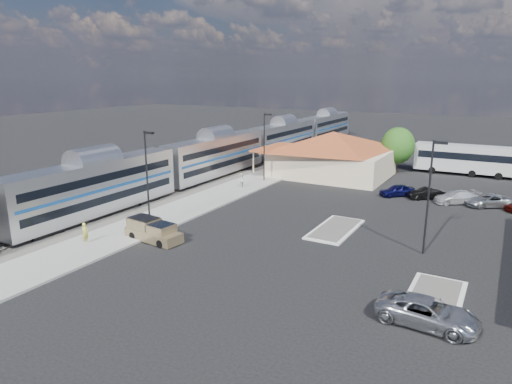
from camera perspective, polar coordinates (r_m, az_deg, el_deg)
The scene contains 21 objects.
ground at distance 42.01m, azimuth 3.80°, elevation -4.66°, with size 280.00×280.00×0.00m, color black.
railbed at distance 59.66m, azimuth -11.19°, elevation 0.89°, with size 16.00×100.00×0.12m, color #4C4944.
platform at distance 52.75m, azimuth -5.14°, elevation -0.62°, with size 5.50×92.00×0.18m, color gray.
passenger_train at distance 62.90m, azimuth -4.95°, elevation 4.42°, with size 3.00×104.00×5.55m.
freight_cars at distance 58.12m, azimuth -16.38°, elevation 2.11°, with size 2.80×46.00×4.00m.
station_depot at distance 64.52m, azimuth 9.49°, elevation 4.76°, with size 18.35×12.24×6.20m.
traffic_island_south at distance 42.29m, azimuth 9.89°, elevation -4.57°, with size 3.30×7.50×0.21m.
traffic_island_north at distance 31.14m, azimuth 21.27°, elevation -12.50°, with size 3.30×7.50×0.21m.
lamp_plat_s at distance 41.76m, azimuth -13.40°, elevation 2.46°, with size 1.08×0.25×9.00m.
lamp_plat_n at distance 59.52m, azimuth 1.11°, elevation 6.31°, with size 1.08×0.25×9.00m.
lamp_lot at distance 37.15m, azimuth 20.98°, elevation 0.44°, with size 1.08×0.25×9.00m.
tree_depot at distance 68.04m, azimuth 17.30°, elevation 5.56°, with size 4.71×4.71×6.63m.
pickup_truck at distance 39.75m, azimuth -12.68°, elevation -4.80°, with size 5.40×2.43×1.81m.
suv at distance 28.12m, azimuth 20.65°, elevation -13.90°, with size 2.60×5.63×1.56m, color #AAACB2.
coach_bus at distance 70.82m, azimuth 24.57°, elevation 3.91°, with size 13.13×3.11×4.20m.
person_a at distance 40.41m, azimuth -20.57°, elevation -4.79°, with size 0.63×0.41×1.72m, color #C7D141.
person_b at distance 56.60m, azimuth -1.93°, elevation 1.49°, with size 0.86×0.67×1.78m, color white.
parked_car_a at distance 55.56m, azimuth 17.20°, elevation 0.20°, with size 1.63×4.05×1.38m, color #0E0E46.
parked_car_b at distance 55.31m, azimuth 20.49°, elevation -0.16°, with size 1.41×4.05×1.33m, color black.
parked_car_c at distance 54.65m, azimuth 23.74°, elevation -0.60°, with size 1.98×4.87×1.41m, color silver.
parked_car_d at distance 54.77m, azimuth 27.08°, elevation -0.96°, with size 2.28×4.94×1.37m, color #93969B.
Camera 1 is at (17.07, -35.87, 13.65)m, focal length 32.00 mm.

